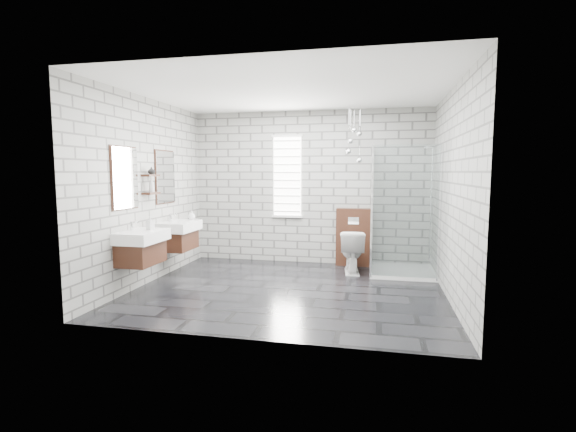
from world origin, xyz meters
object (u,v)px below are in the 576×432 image
(vanity_left, at_px, (139,238))
(cistern_panel, at_px, (354,237))
(toilet, at_px, (352,251))
(shower_enclosure, at_px, (396,243))
(vanity_right, at_px, (177,227))

(vanity_left, relative_size, cistern_panel, 1.57)
(cistern_panel, relative_size, toilet, 1.44)
(cistern_panel, xyz_separation_m, toilet, (0.00, -0.51, -0.15))
(vanity_left, bearing_deg, shower_enclosure, 27.59)
(shower_enclosure, xyz_separation_m, toilet, (-0.70, 0.01, -0.15))
(shower_enclosure, distance_m, toilet, 0.72)
(vanity_left, distance_m, cistern_panel, 3.56)
(toilet, bearing_deg, shower_enclosure, 173.56)
(cistern_panel, bearing_deg, toilet, -90.00)
(vanity_right, relative_size, cistern_panel, 1.57)
(vanity_left, relative_size, shower_enclosure, 0.77)
(cistern_panel, bearing_deg, vanity_right, -155.77)
(vanity_left, distance_m, shower_enclosure, 3.85)
(vanity_right, height_order, toilet, vanity_right)
(vanity_left, bearing_deg, cistern_panel, 40.33)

